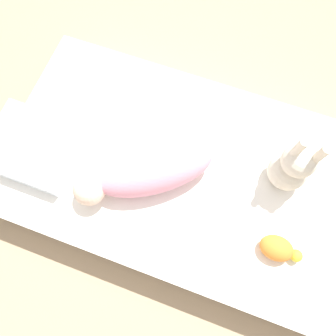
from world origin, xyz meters
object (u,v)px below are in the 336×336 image
Objects in this scene: swaddled_baby at (147,173)px; turtle_plush at (278,249)px; bunny_plush at (292,167)px; pillow at (34,147)px.

swaddled_baby reaches higher than turtle_plush.
bunny_plush reaches higher than turtle_plush.
bunny_plush is at bearing 99.22° from turtle_plush.
bunny_plush is 2.05× the size of turtle_plush.
swaddled_baby is 0.56m from bunny_plush.
swaddled_baby is 1.45× the size of pillow.
swaddled_baby is 1.52× the size of bunny_plush.
turtle_plush is (0.05, -0.30, -0.09)m from bunny_plush.
pillow is 1.05× the size of bunny_plush.
turtle_plush is at bearing 133.73° from swaddled_baby.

